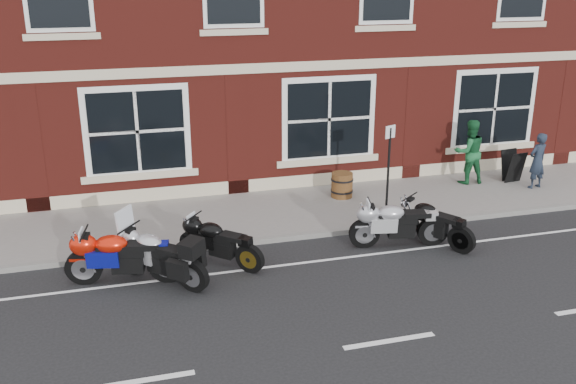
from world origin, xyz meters
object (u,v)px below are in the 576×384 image
Objects in this scene: barrel_planter at (342,185)px; moto_touring_silver at (158,254)px; moto_sport_silver at (397,222)px; moto_naked_black at (433,221)px; moto_sport_black at (220,241)px; pedestrian_left at (537,161)px; parking_sign at (389,163)px; pedestrian_right at (469,152)px; moto_sport_red at (122,254)px; a_board_sign at (513,166)px.

moto_touring_silver is at bearing -146.27° from barrel_planter.
moto_naked_black is at bearing -83.93° from moto_sport_silver.
moto_sport_silver reaches higher than barrel_planter.
moto_sport_silver reaches higher than moto_sport_black.
pedestrian_left is 0.70× the size of parking_sign.
moto_naked_black is 4.30m from pedestrian_right.
moto_sport_red is 11.25m from pedestrian_left.
moto_sport_silver reaches higher than moto_naked_black.
moto_sport_red reaches higher than moto_sport_black.
parking_sign is (-3.09, -1.51, 0.37)m from pedestrian_right.
pedestrian_left is (10.97, 2.48, 0.29)m from moto_sport_red.
pedestrian_right is at bearing -58.15° from moto_sport_red.
moto_sport_silver is 2.47× the size of a_board_sign.
moto_sport_black is at bearing -26.59° from moto_touring_silver.
moto_sport_silver is 5.66m from pedestrian_left.
moto_touring_silver is 1.09× the size of moto_sport_black.
pedestrian_left is (5.16, 2.30, 0.32)m from moto_sport_silver.
moto_sport_silver is 1.20× the size of moto_naked_black.
a_board_sign is (10.68, 3.13, -0.03)m from moto_sport_red.
parking_sign is at bearing 70.12° from moto_naked_black.
pedestrian_right is (7.48, 3.05, 0.49)m from moto_sport_black.
barrel_planter is at bearing -11.94° from moto_touring_silver.
moto_touring_silver is 5.98m from moto_naked_black.
barrel_planter is 1.77m from parking_sign.
moto_sport_black is 1.73× the size of a_board_sign.
a_board_sign reaches higher than barrel_planter.
moto_naked_black is at bearing -47.68° from moto_sport_black.
pedestrian_left is at bearing -73.13° from a_board_sign.
pedestrian_right is (2.77, 3.25, 0.49)m from moto_naked_black.
pedestrian_right is 2.02× the size of a_board_sign.
moto_touring_silver is 0.92× the size of moto_naked_black.
a_board_sign reaches higher than moto_sport_silver.
moto_sport_black is at bearing 177.22° from parking_sign.
moto_sport_red is 1.04× the size of moto_sport_silver.
pedestrian_right is (-1.56, 0.88, 0.13)m from pedestrian_left.
moto_sport_silver is at bearing -76.06° from moto_sport_red.
pedestrian_right reaches higher than moto_sport_black.
parking_sign reaches higher than moto_sport_silver.
pedestrian_left is 1.73× the size of a_board_sign.
parking_sign reaches higher than moto_naked_black.
parking_sign is (-4.36, -1.27, 0.82)m from a_board_sign.
moto_naked_black is 3.24m from barrel_planter.
moto_sport_red is 1.49× the size of moto_sport_black.
moto_naked_black is 1.97m from parking_sign.
moto_sport_black is 4.71m from barrel_planter.
barrel_planter is at bearing -48.32° from moto_sport_red.
pedestrian_right is at bearing -37.87° from moto_sport_silver.
pedestrian_right reaches higher than moto_naked_black.
moto_naked_black is 2.05× the size of a_board_sign.
a_board_sign is at bearing 6.35° from moto_naked_black.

